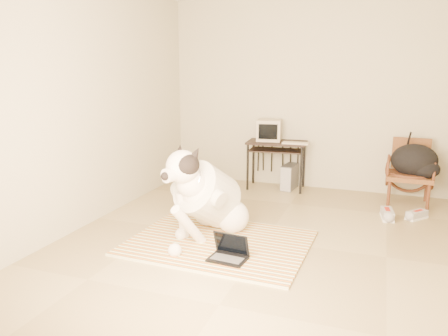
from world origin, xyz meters
The scene contains 15 objects.
floor centered at (0.00, 0.00, 0.00)m, with size 4.50×4.50×0.00m, color #9D8B60.
wall_back centered at (0.00, 2.25, 1.35)m, with size 4.50×4.50×0.00m, color #BCB59A.
wall_front centered at (0.00, -2.25, 1.35)m, with size 4.50×4.50×0.00m, color #BCB59A.
wall_left centered at (-2.00, 0.00, 1.35)m, with size 4.50×4.50×0.00m, color #BCB59A.
rug centered at (-0.41, -0.23, 0.01)m, with size 1.80×1.40×0.02m.
dog centered at (-0.62, -0.03, 0.41)m, with size 0.77×1.43×1.04m.
laptop centered at (-0.18, -0.57, 0.08)m, with size 0.36×0.27×0.24m.
computer_desk centered at (-0.36, 1.98, 0.60)m, with size 0.86×0.52×0.69m.
crt_monitor centered at (-0.49, 2.03, 0.84)m, with size 0.38×0.37×0.30m.
desk_keyboard centered at (-0.06, 1.87, 0.71)m, with size 0.36×0.13×0.02m, color #B9AB91.
pc_tower centered at (-0.16, 2.03, 0.18)m, with size 0.20×0.40×0.36m.
rattan_chair centered at (1.42, 1.88, 0.42)m, with size 0.56×0.54×0.83m.
backpack centered at (1.48, 1.79, 0.57)m, with size 0.58×0.46×0.41m.
sneaker_left centered at (1.18, 1.14, 0.05)m, with size 0.17×0.33×0.11m.
sneaker_right centered at (1.50, 1.25, 0.04)m, with size 0.27×0.29×0.10m.
Camera 1 is at (1.03, -4.06, 1.73)m, focal length 35.00 mm.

